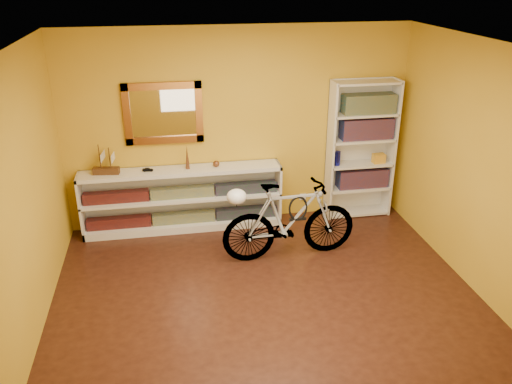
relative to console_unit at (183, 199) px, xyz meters
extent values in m
cube|color=black|center=(0.78, -1.81, -0.43)|extent=(4.50, 4.00, 0.01)
cube|color=silver|center=(0.78, -1.81, 2.18)|extent=(4.50, 4.00, 0.01)
cube|color=gold|center=(0.78, 0.19, 0.88)|extent=(4.50, 0.01, 2.60)
cube|color=gold|center=(-1.47, -1.81, 0.88)|extent=(0.01, 4.00, 2.60)
cube|color=gold|center=(3.04, -1.81, 0.88)|extent=(0.01, 4.00, 2.60)
cube|color=brown|center=(-0.17, 0.15, 1.12)|extent=(0.98, 0.06, 0.78)
cube|color=silver|center=(1.68, 0.17, -0.17)|extent=(0.09, 0.02, 0.09)
cube|color=black|center=(0.00, -0.02, -0.26)|extent=(2.50, 0.13, 0.14)
cube|color=navy|center=(0.00, -0.02, 0.11)|extent=(2.50, 0.13, 0.14)
imported|color=black|center=(-0.42, 0.00, 0.43)|extent=(0.00, 0.00, 0.00)
cone|color=brown|center=(0.09, 0.00, 0.58)|extent=(0.05, 0.05, 0.32)
sphere|color=brown|center=(0.46, 0.00, 0.47)|extent=(0.09, 0.09, 0.09)
cube|color=maroon|center=(2.48, 0.03, 0.12)|extent=(0.70, 0.22, 0.26)
cube|color=maroon|center=(2.48, 0.03, 0.83)|extent=(0.70, 0.22, 0.28)
cube|color=#1C5463|center=(2.48, 0.03, 1.16)|extent=(0.70, 0.22, 0.25)
cylinder|color=#161A9B|center=(2.10, 0.01, 0.44)|extent=(0.09, 0.09, 0.19)
cube|color=maroon|center=(2.23, 0.06, 1.14)|extent=(0.16, 0.16, 0.19)
cube|color=gold|center=(2.68, -0.01, 0.40)|extent=(0.17, 0.12, 0.13)
imported|color=silver|center=(1.21, -0.97, 0.06)|extent=(0.52, 1.68, 0.98)
ellipsoid|color=white|center=(0.58, -1.00, 0.43)|extent=(0.23, 0.22, 0.17)
torus|color=black|center=(1.31, -0.96, 0.21)|extent=(0.23, 0.02, 0.23)
camera|label=1|loc=(-0.15, -6.29, 2.84)|focal=36.45mm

